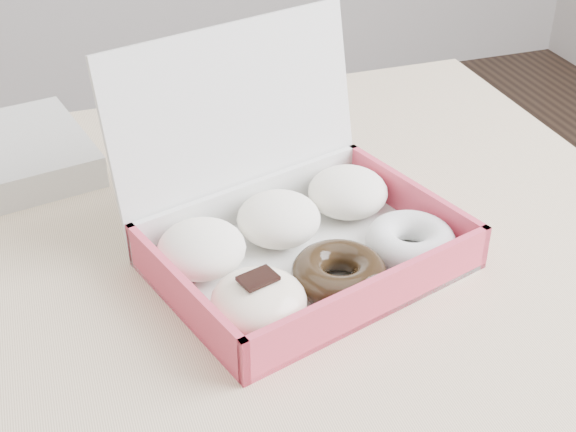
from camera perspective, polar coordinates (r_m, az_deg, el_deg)
name	(u,v)px	position (r m, az deg, el deg)	size (l,w,h in m)	color
table	(91,365)	(0.80, -13.85, -10.28)	(1.20, 0.80, 0.75)	tan
donut_box	(295,231)	(0.76, 0.50, -1.11)	(0.33, 0.31, 0.20)	silver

